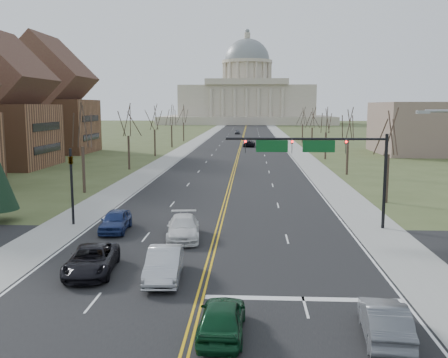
# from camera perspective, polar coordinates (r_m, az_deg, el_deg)

# --- Properties ---
(ground) EXTENTS (600.00, 600.00, 0.00)m
(ground) POSITION_cam_1_polar(r_m,az_deg,el_deg) (25.94, -2.52, -12.51)
(ground) COLOR #3F4A25
(ground) RESTS_ON ground
(road) EXTENTS (20.00, 380.00, 0.01)m
(road) POSITION_cam_1_polar(r_m,az_deg,el_deg) (134.47, 2.07, 4.38)
(road) COLOR black
(road) RESTS_ON ground
(cross_road) EXTENTS (120.00, 14.00, 0.01)m
(cross_road) POSITION_cam_1_polar(r_m,az_deg,el_deg) (31.60, -1.45, -8.64)
(cross_road) COLOR black
(cross_road) RESTS_ON ground
(sidewalk_left) EXTENTS (4.00, 380.00, 0.03)m
(sidewalk_left) POSITION_cam_1_polar(r_m,az_deg,el_deg) (135.22, -3.04, 4.40)
(sidewalk_left) COLOR gray
(sidewalk_left) RESTS_ON ground
(sidewalk_right) EXTENTS (4.00, 380.00, 0.03)m
(sidewalk_right) POSITION_cam_1_polar(r_m,az_deg,el_deg) (134.79, 7.19, 4.34)
(sidewalk_right) COLOR gray
(sidewalk_right) RESTS_ON ground
(center_line) EXTENTS (0.42, 380.00, 0.01)m
(center_line) POSITION_cam_1_polar(r_m,az_deg,el_deg) (134.47, 2.07, 4.39)
(center_line) COLOR gold
(center_line) RESTS_ON road
(edge_line_left) EXTENTS (0.15, 380.00, 0.01)m
(edge_line_left) POSITION_cam_1_polar(r_m,az_deg,el_deg) (135.00, -2.11, 4.40)
(edge_line_left) COLOR silver
(edge_line_left) RESTS_ON road
(edge_line_right) EXTENTS (0.15, 380.00, 0.01)m
(edge_line_right) POSITION_cam_1_polar(r_m,az_deg,el_deg) (134.65, 6.25, 4.35)
(edge_line_right) COLOR silver
(edge_line_right) RESTS_ON road
(stop_bar) EXTENTS (9.50, 0.50, 0.01)m
(stop_bar) POSITION_cam_1_polar(r_m,az_deg,el_deg) (25.03, 9.04, -13.37)
(stop_bar) COLOR silver
(stop_bar) RESTS_ON road
(capitol) EXTENTS (90.00, 60.00, 50.00)m
(capitol) POSITION_cam_1_polar(r_m,az_deg,el_deg) (274.10, 2.63, 9.35)
(capitol) COLOR #BFB19F
(capitol) RESTS_ON ground
(signal_mast) EXTENTS (12.12, 0.44, 7.20)m
(signal_mast) POSITION_cam_1_polar(r_m,az_deg,el_deg) (38.12, 10.68, 2.97)
(signal_mast) COLOR black
(signal_mast) RESTS_ON ground
(signal_left) EXTENTS (0.32, 0.36, 6.00)m
(signal_left) POSITION_cam_1_polar(r_m,az_deg,el_deg) (40.50, -17.04, 0.13)
(signal_left) COLOR black
(signal_left) RESTS_ON ground
(tree_r_0) EXTENTS (3.74, 3.74, 8.50)m
(tree_r_0) POSITION_cam_1_polar(r_m,az_deg,el_deg) (49.95, 18.34, 4.83)
(tree_r_0) COLOR #34291F
(tree_r_0) RESTS_ON ground
(tree_l_0) EXTENTS (3.96, 3.96, 9.00)m
(tree_l_0) POSITION_cam_1_polar(r_m,az_deg,el_deg) (55.17, -15.94, 5.63)
(tree_l_0) COLOR #34291F
(tree_l_0) RESTS_ON ground
(tree_r_1) EXTENTS (3.74, 3.74, 8.50)m
(tree_r_1) POSITION_cam_1_polar(r_m,az_deg,el_deg) (69.42, 14.03, 5.87)
(tree_r_1) COLOR #34291F
(tree_r_1) RESTS_ON ground
(tree_l_1) EXTENTS (3.96, 3.96, 9.00)m
(tree_l_1) POSITION_cam_1_polar(r_m,az_deg,el_deg) (74.36, -10.92, 6.41)
(tree_l_1) COLOR #34291F
(tree_l_1) RESTS_ON ground
(tree_r_2) EXTENTS (3.74, 3.74, 8.50)m
(tree_r_2) POSITION_cam_1_polar(r_m,az_deg,el_deg) (89.13, 11.61, 6.43)
(tree_r_2) COLOR #34291F
(tree_r_2) RESTS_ON ground
(tree_l_2) EXTENTS (3.96, 3.96, 9.00)m
(tree_l_2) POSITION_cam_1_polar(r_m,az_deg,el_deg) (93.88, -7.96, 6.84)
(tree_l_2) COLOR #34291F
(tree_l_2) RESTS_ON ground
(tree_r_3) EXTENTS (3.74, 3.74, 8.50)m
(tree_r_3) POSITION_cam_1_polar(r_m,az_deg,el_deg) (108.95, 10.07, 6.79)
(tree_r_3) COLOR #34291F
(tree_r_3) RESTS_ON ground
(tree_l_3) EXTENTS (3.96, 3.96, 9.00)m
(tree_l_3) POSITION_cam_1_polar(r_m,az_deg,el_deg) (113.58, -6.02, 7.12)
(tree_l_3) COLOR #34291F
(tree_l_3) RESTS_ON ground
(tree_r_4) EXTENTS (3.74, 3.74, 8.50)m
(tree_r_4) POSITION_cam_1_polar(r_m,az_deg,el_deg) (128.82, 9.00, 7.03)
(tree_r_4) COLOR #34291F
(tree_r_4) RESTS_ON ground
(tree_l_4) EXTENTS (3.96, 3.96, 9.00)m
(tree_l_4) POSITION_cam_1_polar(r_m,az_deg,el_deg) (133.36, -4.66, 7.31)
(tree_l_4) COLOR #34291F
(tree_l_4) RESTS_ON ground
(bldg_left_far) EXTENTS (17.10, 14.28, 23.25)m
(bldg_left_far) POSITION_cam_1_polar(r_m,az_deg,el_deg) (106.13, -19.48, 8.02)
(bldg_left_far) COLOR brown
(bldg_left_far) RESTS_ON ground
(bldg_right_mass) EXTENTS (25.00, 20.00, 10.00)m
(bldg_right_mass) POSITION_cam_1_polar(r_m,az_deg,el_deg) (107.03, 23.76, 5.36)
(bldg_right_mass) COLOR #7D6459
(bldg_right_mass) RESTS_ON ground
(car_nb_inner_lead) EXTENTS (1.94, 4.59, 1.55)m
(car_nb_inner_lead) POSITION_cam_1_polar(r_m,az_deg,el_deg) (20.84, -0.25, -15.56)
(car_nb_inner_lead) COLOR #0D3B1F
(car_nb_inner_lead) RESTS_ON road
(car_nb_outer_lead) EXTENTS (2.09, 4.81, 1.54)m
(car_nb_outer_lead) POSITION_cam_1_polar(r_m,az_deg,el_deg) (21.53, 17.90, -15.19)
(car_nb_outer_lead) COLOR #55585D
(car_nb_outer_lead) RESTS_ON road
(car_sb_inner_lead) EXTENTS (2.08, 5.15, 1.66)m
(car_sb_inner_lead) POSITION_cam_1_polar(r_m,az_deg,el_deg) (27.28, -6.85, -9.63)
(car_sb_inner_lead) COLOR #A9ABB1
(car_sb_inner_lead) RESTS_ON road
(car_sb_outer_lead) EXTENTS (3.01, 5.58, 1.49)m
(car_sb_outer_lead) POSITION_cam_1_polar(r_m,az_deg,el_deg) (29.01, -14.90, -8.94)
(car_sb_outer_lead) COLOR black
(car_sb_outer_lead) RESTS_ON road
(car_sb_inner_second) EXTENTS (2.80, 5.65, 1.58)m
(car_sb_inner_second) POSITION_cam_1_polar(r_m,az_deg,el_deg) (35.18, -4.69, -5.56)
(car_sb_inner_second) COLOR silver
(car_sb_inner_second) RESTS_ON road
(car_sb_outer_second) EXTENTS (2.11, 4.74, 1.58)m
(car_sb_outer_second) POSITION_cam_1_polar(r_m,az_deg,el_deg) (38.00, -12.29, -4.68)
(car_sb_outer_second) COLOR navy
(car_sb_outer_second) RESTS_ON road
(car_far_nb) EXTENTS (2.85, 5.58, 1.51)m
(car_far_nb) POSITION_cam_1_polar(r_m,az_deg,el_deg) (115.21, 2.91, 4.10)
(car_far_nb) COLOR black
(car_far_nb) RESTS_ON road
(car_far_sb) EXTENTS (1.98, 4.38, 1.46)m
(car_far_sb) POSITION_cam_1_polar(r_m,az_deg,el_deg) (167.04, 1.54, 5.40)
(car_far_sb) COLOR #54555C
(car_far_sb) RESTS_ON road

